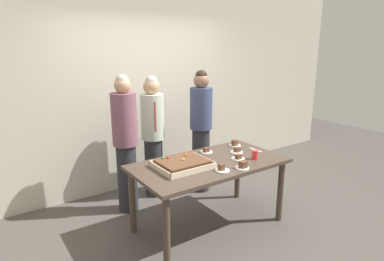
{
  "coord_description": "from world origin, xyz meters",
  "views": [
    {
      "loc": [
        -2.1,
        -2.7,
        2.05
      ],
      "look_at": [
        -0.13,
        0.15,
        1.14
      ],
      "focal_mm": 30.58,
      "sensor_mm": 36.0,
      "label": 1
    }
  ],
  "objects_px": {
    "plated_slice_far_left": "(235,144)",
    "cake_server_utensil": "(255,150)",
    "plated_slice_center_back": "(206,151)",
    "plated_slice_near_left": "(237,151)",
    "plated_slice_far_right": "(238,158)",
    "party_table": "(209,170)",
    "person_striped_tie_right": "(201,129)",
    "sheet_cake": "(182,164)",
    "person_serving_front": "(125,142)",
    "plated_slice_near_right": "(222,169)",
    "drink_cup_nearest": "(255,155)",
    "person_green_shirt_behind": "(153,134)",
    "plated_slice_center_front": "(243,166)"
  },
  "relations": [
    {
      "from": "party_table",
      "to": "drink_cup_nearest",
      "type": "relative_size",
      "value": 17.14
    },
    {
      "from": "plated_slice_near_left",
      "to": "drink_cup_nearest",
      "type": "relative_size",
      "value": 1.5
    },
    {
      "from": "plated_slice_near_left",
      "to": "cake_server_utensil",
      "type": "bearing_deg",
      "value": -15.2
    },
    {
      "from": "plated_slice_far_right",
      "to": "sheet_cake",
      "type": "bearing_deg",
      "value": 166.77
    },
    {
      "from": "plated_slice_near_left",
      "to": "plated_slice_far_right",
      "type": "xyz_separation_m",
      "value": [
        -0.15,
        -0.19,
        -0.0
      ]
    },
    {
      "from": "plated_slice_near_left",
      "to": "party_table",
      "type": "bearing_deg",
      "value": -170.63
    },
    {
      "from": "plated_slice_near_right",
      "to": "drink_cup_nearest",
      "type": "height_order",
      "value": "drink_cup_nearest"
    },
    {
      "from": "plated_slice_near_right",
      "to": "person_serving_front",
      "type": "relative_size",
      "value": 0.09
    },
    {
      "from": "person_green_shirt_behind",
      "to": "person_serving_front",
      "type": "bearing_deg",
      "value": -56.06
    },
    {
      "from": "plated_slice_center_back",
      "to": "person_serving_front",
      "type": "xyz_separation_m",
      "value": [
        -0.78,
        0.61,
        0.1
      ]
    },
    {
      "from": "sheet_cake",
      "to": "plated_slice_far_left",
      "type": "xyz_separation_m",
      "value": [
        0.96,
        0.25,
        -0.01
      ]
    },
    {
      "from": "person_green_shirt_behind",
      "to": "plated_slice_far_right",
      "type": "bearing_deg",
      "value": 31.32
    },
    {
      "from": "cake_server_utensil",
      "to": "person_striped_tie_right",
      "type": "xyz_separation_m",
      "value": [
        -0.21,
        0.85,
        0.12
      ]
    },
    {
      "from": "plated_slice_near_right",
      "to": "plated_slice_center_front",
      "type": "bearing_deg",
      "value": -17.53
    },
    {
      "from": "plated_slice_far_right",
      "to": "person_green_shirt_behind",
      "type": "distance_m",
      "value": 1.29
    },
    {
      "from": "plated_slice_center_front",
      "to": "person_striped_tie_right",
      "type": "relative_size",
      "value": 0.09
    },
    {
      "from": "plated_slice_near_left",
      "to": "cake_server_utensil",
      "type": "relative_size",
      "value": 0.75
    },
    {
      "from": "plated_slice_near_right",
      "to": "person_serving_front",
      "type": "xyz_separation_m",
      "value": [
        -0.55,
        1.18,
        0.1
      ]
    },
    {
      "from": "plated_slice_near_left",
      "to": "drink_cup_nearest",
      "type": "bearing_deg",
      "value": -87.57
    },
    {
      "from": "person_striped_tie_right",
      "to": "plated_slice_far_right",
      "type": "bearing_deg",
      "value": 34.86
    },
    {
      "from": "plated_slice_near_left",
      "to": "person_striped_tie_right",
      "type": "distance_m",
      "value": 0.79
    },
    {
      "from": "plated_slice_far_left",
      "to": "person_green_shirt_behind",
      "type": "xyz_separation_m",
      "value": [
        -0.75,
        0.81,
        0.07
      ]
    },
    {
      "from": "plated_slice_far_right",
      "to": "party_table",
      "type": "bearing_deg",
      "value": 160.69
    },
    {
      "from": "sheet_cake",
      "to": "plated_slice_near_left",
      "type": "height_order",
      "value": "sheet_cake"
    },
    {
      "from": "plated_slice_near_left",
      "to": "plated_slice_center_front",
      "type": "height_order",
      "value": "plated_slice_center_front"
    },
    {
      "from": "party_table",
      "to": "person_striped_tie_right",
      "type": "bearing_deg",
      "value": 59.4
    },
    {
      "from": "sheet_cake",
      "to": "plated_slice_far_left",
      "type": "height_order",
      "value": "sheet_cake"
    },
    {
      "from": "party_table",
      "to": "sheet_cake",
      "type": "distance_m",
      "value": 0.36
    },
    {
      "from": "plated_slice_near_right",
      "to": "cake_server_utensil",
      "type": "relative_size",
      "value": 0.75
    },
    {
      "from": "plated_slice_far_left",
      "to": "cake_server_utensil",
      "type": "height_order",
      "value": "plated_slice_far_left"
    },
    {
      "from": "plated_slice_far_left",
      "to": "plated_slice_far_right",
      "type": "distance_m",
      "value": 0.51
    },
    {
      "from": "party_table",
      "to": "plated_slice_far_right",
      "type": "xyz_separation_m",
      "value": [
        0.32,
        -0.11,
        0.11
      ]
    },
    {
      "from": "plated_slice_center_back",
      "to": "cake_server_utensil",
      "type": "xyz_separation_m",
      "value": [
        0.55,
        -0.28,
        -0.02
      ]
    },
    {
      "from": "plated_slice_far_left",
      "to": "plated_slice_center_front",
      "type": "relative_size",
      "value": 1.0
    },
    {
      "from": "sheet_cake",
      "to": "person_serving_front",
      "type": "height_order",
      "value": "person_serving_front"
    },
    {
      "from": "plated_slice_near_right",
      "to": "cake_server_utensil",
      "type": "distance_m",
      "value": 0.83
    },
    {
      "from": "plated_slice_far_left",
      "to": "person_striped_tie_right",
      "type": "bearing_deg",
      "value": 102.15
    },
    {
      "from": "plated_slice_far_left",
      "to": "cake_server_utensil",
      "type": "xyz_separation_m",
      "value": [
        0.09,
        -0.28,
        -0.02
      ]
    },
    {
      "from": "sheet_cake",
      "to": "plated_slice_far_right",
      "type": "relative_size",
      "value": 3.75
    },
    {
      "from": "plated_slice_near_right",
      "to": "cake_server_utensil",
      "type": "xyz_separation_m",
      "value": [
        0.78,
        0.29,
        -0.02
      ]
    },
    {
      "from": "party_table",
      "to": "plated_slice_center_front",
      "type": "height_order",
      "value": "plated_slice_center_front"
    },
    {
      "from": "plated_slice_center_back",
      "to": "cake_server_utensil",
      "type": "bearing_deg",
      "value": -26.67
    },
    {
      "from": "plated_slice_near_right",
      "to": "plated_slice_far_left",
      "type": "xyz_separation_m",
      "value": [
        0.68,
        0.57,
        0.01
      ]
    },
    {
      "from": "person_serving_front",
      "to": "person_striped_tie_right",
      "type": "xyz_separation_m",
      "value": [
        1.11,
        -0.03,
        0.01
      ]
    },
    {
      "from": "party_table",
      "to": "person_striped_tie_right",
      "type": "height_order",
      "value": "person_striped_tie_right"
    },
    {
      "from": "drink_cup_nearest",
      "to": "sheet_cake",
      "type": "bearing_deg",
      "value": 163.1
    },
    {
      "from": "plated_slice_center_back",
      "to": "person_striped_tie_right",
      "type": "distance_m",
      "value": 0.67
    },
    {
      "from": "plated_slice_near_right",
      "to": "plated_slice_center_front",
      "type": "height_order",
      "value": "plated_slice_center_front"
    },
    {
      "from": "plated_slice_near_left",
      "to": "person_striped_tie_right",
      "type": "bearing_deg",
      "value": 87.66
    },
    {
      "from": "person_striped_tie_right",
      "to": "plated_slice_center_back",
      "type": "bearing_deg",
      "value": 15.24
    }
  ]
}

